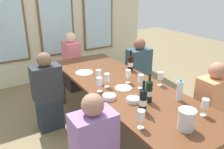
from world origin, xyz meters
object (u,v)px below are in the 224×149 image
at_px(wine_bottle_0, 143,100).
at_px(wine_glass_3, 141,116).
at_px(white_plate_1, 123,88).
at_px(wine_glass_4, 141,79).
at_px(seated_person_3, 138,72).
at_px(metal_pitcher, 187,119).
at_px(white_plate_0, 84,73).
at_px(water_bottle, 180,90).
at_px(wine_bottle_2, 131,63).
at_px(seated_person_1, 210,109).
at_px(wine_glass_2, 128,74).
at_px(tasting_bowl_0, 109,97).
at_px(wine_bottle_1, 149,91).
at_px(tasting_bowl_1, 133,100).
at_px(wine_glass_1, 205,104).
at_px(dining_table, 123,90).
at_px(wine_glass_6, 99,82).
at_px(wine_glass_7, 99,74).
at_px(seated_person_4, 72,63).
at_px(seated_person_2, 48,94).
at_px(wine_glass_0, 107,78).

bearing_deg(wine_bottle_0, wine_glass_3, -131.56).
xyz_separation_m(white_plate_1, wine_glass_3, (-0.32, -0.76, 0.12)).
xyz_separation_m(wine_glass_4, seated_person_3, (0.64, 0.87, -0.33)).
relative_size(metal_pitcher, wine_bottle_0, 0.58).
height_order(white_plate_0, water_bottle, water_bottle).
xyz_separation_m(white_plate_1, wine_bottle_2, (0.44, 0.47, 0.11)).
relative_size(wine_bottle_0, water_bottle, 1.37).
height_order(water_bottle, seated_person_1, seated_person_1).
distance_m(white_plate_0, wine_glass_2, 0.70).
distance_m(tasting_bowl_0, seated_person_1, 1.24).
bearing_deg(wine_bottle_1, tasting_bowl_1, 152.03).
xyz_separation_m(wine_bottle_0, wine_glass_1, (0.46, -0.36, -0.01)).
bearing_deg(wine_glass_4, dining_table, 124.67).
height_order(tasting_bowl_1, wine_glass_6, wine_glass_6).
height_order(wine_glass_4, wine_glass_7, same).
xyz_separation_m(wine_bottle_0, wine_glass_7, (-0.04, 0.85, -0.01)).
distance_m(water_bottle, seated_person_4, 2.39).
xyz_separation_m(white_plate_1, seated_person_1, (0.82, -0.64, -0.22)).
height_order(wine_bottle_0, wine_glass_7, wine_bottle_0).
xyz_separation_m(dining_table, white_plate_0, (-0.24, 0.63, 0.07)).
xyz_separation_m(white_plate_0, seated_person_3, (1.01, 0.05, -0.22)).
distance_m(tasting_bowl_0, wine_glass_6, 0.24).
relative_size(wine_bottle_2, wine_glass_6, 1.72).
bearing_deg(wine_bottle_1, seated_person_2, 122.98).
xyz_separation_m(tasting_bowl_1, seated_person_3, (0.93, 1.11, -0.24)).
relative_size(wine_bottle_0, wine_glass_7, 1.89).
xyz_separation_m(wine_bottle_0, seated_person_2, (-0.58, 1.30, -0.34)).
height_order(wine_bottle_0, wine_glass_2, wine_bottle_0).
xyz_separation_m(white_plate_0, water_bottle, (0.54, -1.28, 0.11)).
bearing_deg(water_bottle, wine_glass_3, -163.58).
relative_size(wine_glass_0, wine_glass_2, 1.00).
distance_m(wine_bottle_1, wine_glass_2, 0.54).
height_order(wine_bottle_1, seated_person_4, seated_person_4).
bearing_deg(wine_glass_7, wine_glass_0, -80.25).
relative_size(wine_bottle_2, wine_glass_2, 1.72).
height_order(wine_glass_0, wine_glass_2, same).
distance_m(dining_table, water_bottle, 0.73).
height_order(wine_bottle_1, wine_glass_2, wine_bottle_1).
bearing_deg(wine_glass_1, white_plate_0, 107.27).
bearing_deg(wine_glass_2, white_plate_0, 118.54).
bearing_deg(wine_glass_1, white_plate_1, 109.40).
relative_size(white_plate_0, metal_pitcher, 1.31).
distance_m(wine_bottle_2, wine_glass_2, 0.47).
bearing_deg(wine_glass_7, tasting_bowl_0, -103.58).
bearing_deg(metal_pitcher, wine_bottle_2, 73.01).
bearing_deg(seated_person_2, wine_glass_1, -58.10).
xyz_separation_m(wine_glass_2, seated_person_2, (-0.86, 0.65, -0.33)).
xyz_separation_m(wine_glass_3, seated_person_1, (1.15, 0.11, -0.34)).
relative_size(dining_table, wine_glass_4, 15.64).
relative_size(wine_glass_2, wine_glass_6, 1.00).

